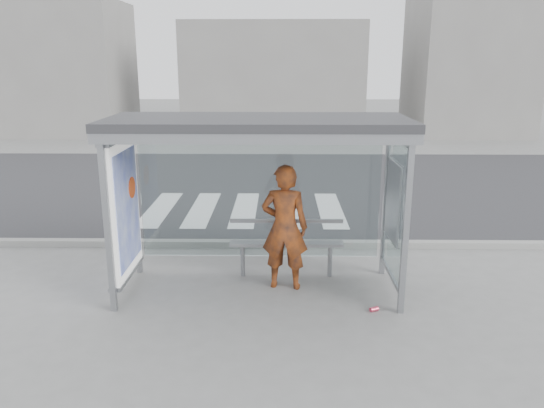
{
  "coord_description": "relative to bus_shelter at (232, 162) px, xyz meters",
  "views": [
    {
      "loc": [
        0.31,
        -7.45,
        3.41
      ],
      "look_at": [
        0.2,
        0.2,
        1.31
      ],
      "focal_mm": 35.0,
      "sensor_mm": 36.0,
      "label": 1
    }
  ],
  "objects": [
    {
      "name": "crosswalk",
      "position": [
        -0.13,
        4.44,
        -1.98
      ],
      "size": [
        4.55,
        3.0,
        0.0
      ],
      "color": "silver",
      "rests_on": "ground"
    },
    {
      "name": "road",
      "position": [
        0.37,
        6.94,
        -1.98
      ],
      "size": [
        30.0,
        10.0,
        0.01
      ],
      "primitive_type": "cube",
      "color": "#2E2E31",
      "rests_on": "ground"
    },
    {
      "name": "curb",
      "position": [
        0.37,
        1.89,
        -1.92
      ],
      "size": [
        30.0,
        0.18,
        0.12
      ],
      "primitive_type": "cube",
      "color": "gray",
      "rests_on": "ground"
    },
    {
      "name": "bench",
      "position": [
        0.8,
        0.52,
        -1.43
      ],
      "size": [
        1.81,
        0.22,
        0.94
      ],
      "color": "gray",
      "rests_on": "ground"
    },
    {
      "name": "soda_can",
      "position": [
        2.01,
        -0.74,
        -1.95
      ],
      "size": [
        0.14,
        0.11,
        0.07
      ],
      "primitive_type": "cylinder",
      "rotation": [
        0.0,
        1.57,
        0.45
      ],
      "color": "#ED4564",
      "rests_on": "ground"
    },
    {
      "name": "building_center",
      "position": [
        0.37,
        17.94,
        0.52
      ],
      "size": [
        8.0,
        5.0,
        5.0
      ],
      "primitive_type": "cube",
      "color": "slate",
      "rests_on": "ground"
    },
    {
      "name": "bus_shelter",
      "position": [
        0.0,
        0.0,
        0.0
      ],
      "size": [
        4.25,
        1.65,
        2.62
      ],
      "color": "gray",
      "rests_on": "ground"
    },
    {
      "name": "person",
      "position": [
        0.76,
        0.09,
        -1.02
      ],
      "size": [
        0.76,
        0.54,
        1.93
      ],
      "primitive_type": "imported",
      "rotation": [
        0.0,
        0.0,
        3.02
      ],
      "color": "#DD4B14",
      "rests_on": "ground"
    },
    {
      "name": "building_right",
      "position": [
        9.37,
        17.94,
        1.52
      ],
      "size": [
        5.0,
        5.0,
        7.0
      ],
      "primitive_type": "cube",
      "color": "slate",
      "rests_on": "ground"
    },
    {
      "name": "building_left",
      "position": [
        -9.63,
        17.94,
        1.02
      ],
      "size": [
        6.0,
        5.0,
        6.0
      ],
      "primitive_type": "cube",
      "color": "slate",
      "rests_on": "ground"
    },
    {
      "name": "ground",
      "position": [
        0.37,
        -0.06,
        -1.98
      ],
      "size": [
        80.0,
        80.0,
        0.0
      ],
      "primitive_type": "plane",
      "color": "slate",
      "rests_on": "ground"
    }
  ]
}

